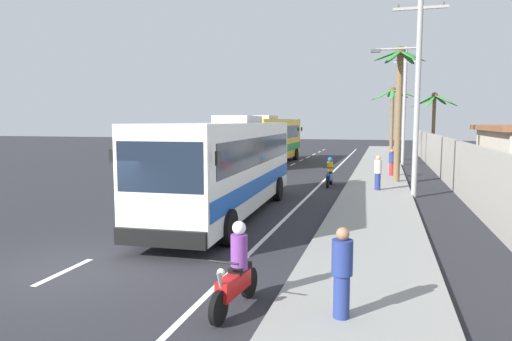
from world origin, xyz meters
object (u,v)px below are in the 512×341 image
at_px(coach_bus_far_lane, 270,139).
at_px(utility_pole_mid, 416,86).
at_px(pedestrian_midwalk, 392,162).
at_px(motorcycle_trailing, 236,274).
at_px(palm_third, 393,107).
at_px(coach_bus_foreground, 228,163).
at_px(palm_second, 434,112).
at_px(pedestrian_near_kerb, 342,271).
at_px(utility_pole_far, 404,104).
at_px(palm_nearest, 399,94).
at_px(pedestrian_far_walk, 378,172).
at_px(motorcycle_beside_bus, 330,174).

distance_m(coach_bus_far_lane, utility_pole_mid, 18.05).
relative_size(coach_bus_far_lane, pedestrian_midwalk, 7.61).
xyz_separation_m(motorcycle_trailing, palm_third, (3.19, 34.22, 4.07)).
relative_size(motorcycle_trailing, pedestrian_midwalk, 1.20).
relative_size(coach_bus_foreground, utility_pole_mid, 1.26).
distance_m(palm_second, palm_third, 3.44).
height_order(coach_bus_far_lane, palm_second, palm_second).
distance_m(motorcycle_trailing, pedestrian_near_kerb, 1.98).
bearing_deg(pedestrian_midwalk, utility_pole_far, 107.35).
distance_m(pedestrian_near_kerb, pedestrian_midwalk, 21.78).
xyz_separation_m(utility_pole_far, palm_third, (-0.84, 3.73, -0.06)).
xyz_separation_m(pedestrian_near_kerb, palm_third, (1.24, 34.41, 3.78)).
relative_size(pedestrian_midwalk, palm_nearest, 0.22).
height_order(pedestrian_midwalk, palm_third, palm_third).
xyz_separation_m(coach_bus_foreground, utility_pole_far, (7.00, 22.29, 2.87)).
distance_m(pedestrian_near_kerb, utility_pole_far, 30.99).
relative_size(coach_bus_far_lane, palm_third, 1.92).
height_order(coach_bus_far_lane, pedestrian_far_walk, coach_bus_far_lane).
bearing_deg(coach_bus_foreground, motorcycle_trailing, -70.03).
xyz_separation_m(palm_nearest, palm_third, (-0.09, 15.45, -0.21)).
distance_m(coach_bus_far_lane, motorcycle_beside_bus, 13.41).
bearing_deg(palm_second, utility_pole_mid, -97.77).
bearing_deg(motorcycle_beside_bus, coach_bus_foreground, -107.64).
height_order(motorcycle_trailing, utility_pole_far, utility_pole_far).
relative_size(utility_pole_mid, palm_nearest, 1.26).
bearing_deg(pedestrian_near_kerb, palm_second, 43.47).
height_order(pedestrian_midwalk, utility_pole_far, utility_pole_far).
xyz_separation_m(palm_second, palm_third, (-3.35, 0.56, 0.52)).
xyz_separation_m(pedestrian_far_walk, palm_nearest, (0.96, 3.60, 3.92)).
bearing_deg(coach_bus_far_lane, pedestrian_midwalk, -37.05).
xyz_separation_m(pedestrian_far_walk, utility_pole_far, (1.70, 15.32, 3.77)).
bearing_deg(palm_nearest, motorcycle_trailing, -99.92).
bearing_deg(motorcycle_beside_bus, palm_third, 78.89).
bearing_deg(palm_nearest, pedestrian_near_kerb, -94.02).
bearing_deg(coach_bus_far_lane, motorcycle_trailing, -77.41).
xyz_separation_m(coach_bus_foreground, pedestrian_far_walk, (5.30, 6.97, -0.90)).
bearing_deg(palm_nearest, utility_pole_mid, -82.55).
bearing_deg(pedestrian_midwalk, pedestrian_near_kerb, -69.42).
distance_m(utility_pole_far, palm_nearest, 11.74).
relative_size(palm_nearest, palm_second, 1.28).
xyz_separation_m(coach_bus_foreground, palm_nearest, (6.26, 10.57, 3.02)).
relative_size(motorcycle_beside_bus, motorcycle_trailing, 1.00).
bearing_deg(coach_bus_far_lane, palm_second, 20.91).
height_order(motorcycle_beside_bus, pedestrian_far_walk, pedestrian_far_walk).
relative_size(motorcycle_beside_bus, palm_nearest, 0.26).
bearing_deg(motorcycle_beside_bus, pedestrian_far_walk, -34.44).
bearing_deg(palm_third, pedestrian_midwalk, -90.58).
height_order(utility_pole_far, palm_second, utility_pole_far).
bearing_deg(motorcycle_trailing, motorcycle_beside_bus, 90.71).
bearing_deg(palm_third, motorcycle_trailing, -95.32).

